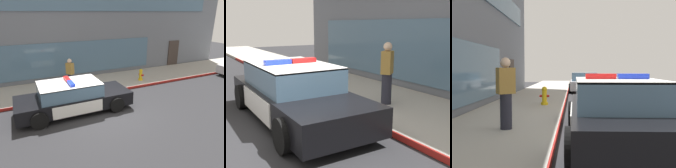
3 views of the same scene
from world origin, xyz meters
The scene contains 5 objects.
ground centered at (0.00, 0.00, 0.00)m, with size 48.00×48.00×0.00m, color #262628.
sidewalk centered at (0.00, 3.54, 0.07)m, with size 48.00×3.10×0.15m, color #A39E93.
curb_red_paint centered at (0.00, 1.98, 0.08)m, with size 28.80×0.04×0.14m, color maroon.
police_cruiser centered at (-1.26, 0.69, 0.68)m, with size 5.01×2.10×1.49m.
pedestrian_on_sidewalk centered at (-0.71, 3.21, 1.01)m, with size 0.44×0.48×1.71m.
Camera 2 is at (5.11, -1.89, 2.34)m, focal length 45.26 mm.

